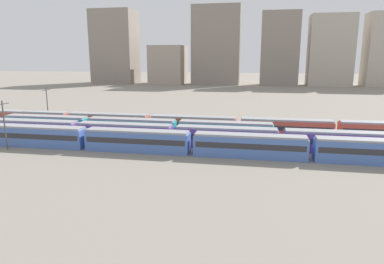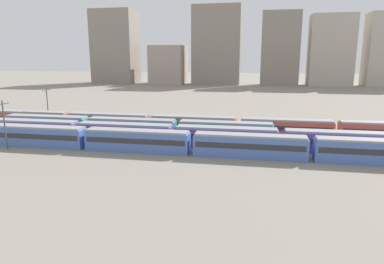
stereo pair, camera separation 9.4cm
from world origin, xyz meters
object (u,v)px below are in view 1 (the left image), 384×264
train_track_1 (174,135)px  catenary_pole_1 (47,104)px  train_track_2 (132,127)px  train_track_0 (192,143)px  train_track_3 (193,125)px  catenary_pole_0 (4,122)px

train_track_1 → catenary_pole_1: size_ratio=8.39×
catenary_pole_1 → train_track_2: bearing=-19.0°
train_track_0 → train_track_1: same height
train_track_0 → train_track_3: 15.82m
train_track_1 → catenary_pole_0: bearing=-163.7°
train_track_3 → train_track_2: bearing=-156.0°
train_track_0 → catenary_pole_1: catenary_pole_1 is taller
train_track_0 → train_track_3: same height
train_track_0 → train_track_2: bearing=144.0°
train_track_3 → catenary_pole_1: catenary_pole_1 is taller
catenary_pole_1 → train_track_3: bearing=-4.9°
train_track_0 → catenary_pole_1: size_ratio=8.39×
catenary_pole_0 → catenary_pole_1: 22.42m
train_track_2 → catenary_pole_0: bearing=-143.3°
train_track_3 → train_track_0: bearing=-80.5°
train_track_3 → catenary_pole_0: bearing=-147.9°
train_track_2 → catenary_pole_1: catenary_pole_1 is taller
train_track_0 → train_track_2: (-14.32, 10.40, -0.00)m
train_track_2 → train_track_3: size_ratio=0.60×
train_track_2 → catenary_pole_1: size_ratio=6.27×
train_track_0 → train_track_3: bearing=99.5°
train_track_0 → catenary_pole_0: bearing=-174.6°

